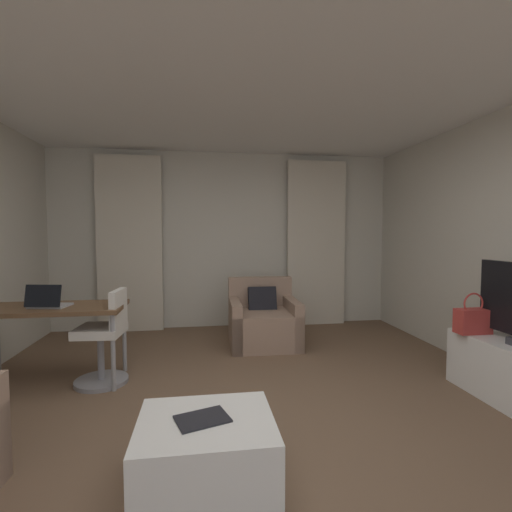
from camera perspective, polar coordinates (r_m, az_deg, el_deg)
The scene contains 12 objects.
ground_plane at distance 2.91m, azimuth -0.19°, elevation -25.24°, with size 12.00×12.00×0.00m, color brown.
wall_window at distance 5.57m, azimuth -4.70°, elevation 2.46°, with size 5.12×0.06×2.60m.
ceiling at distance 2.83m, azimuth -0.21°, elevation 29.19°, with size 5.12×6.12×0.06m, color white.
curtain_left_panel at distance 5.52m, azimuth -18.99°, elevation 1.75°, with size 0.90×0.06×2.50m.
curtain_right_panel at distance 5.70m, azimuth 9.32°, elevation 1.95°, with size 0.90×0.06×2.50m.
armchair at distance 4.73m, azimuth 1.14°, elevation -10.20°, with size 0.86×0.85×0.82m.
desk at distance 3.91m, azimuth -29.11°, elevation -7.80°, with size 1.28×0.58×0.73m.
desk_chair at distance 3.79m, azimuth -22.38°, elevation -12.20°, with size 0.48×0.48×0.88m.
laptop at distance 3.85m, azimuth -29.56°, elevation -6.29°, with size 0.36×0.30×0.22m.
coffee_table at distance 2.32m, azimuth -7.72°, elevation -28.03°, with size 0.75×0.63×0.38m.
magazine_open at distance 2.22m, azimuth -8.31°, elevation -23.71°, with size 0.33×0.28×0.01m.
handbag_primary at distance 3.89m, azimuth 30.60°, elevation -8.54°, with size 0.30×0.14×0.37m.
Camera 1 is at (-0.37, -2.53, 1.40)m, focal length 25.79 mm.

